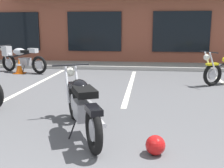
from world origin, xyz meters
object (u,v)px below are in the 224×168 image
at_px(motorcycle_black_cruiser, 21,58).
at_px(traffic_cone, 19,66).
at_px(motorcycle_foreground_classic, 82,104).
at_px(helmet_on_pavement, 155,145).

xyz_separation_m(motorcycle_black_cruiser, traffic_cone, (0.06, -0.29, -0.27)).
distance_m(motorcycle_foreground_classic, traffic_cone, 6.34).
relative_size(motorcycle_black_cruiser, helmet_on_pavement, 7.88).
distance_m(motorcycle_foreground_classic, motorcycle_black_cruiser, 6.62).
bearing_deg(helmet_on_pavement, traffic_cone, 128.51).
relative_size(motorcycle_foreground_classic, motorcycle_black_cruiser, 0.96).
xyz_separation_m(motorcycle_foreground_classic, traffic_cone, (-3.55, 5.25, -0.20)).
relative_size(helmet_on_pavement, traffic_cone, 0.49).
bearing_deg(motorcycle_foreground_classic, traffic_cone, 124.05).
relative_size(motorcycle_foreground_classic, helmet_on_pavement, 7.54).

